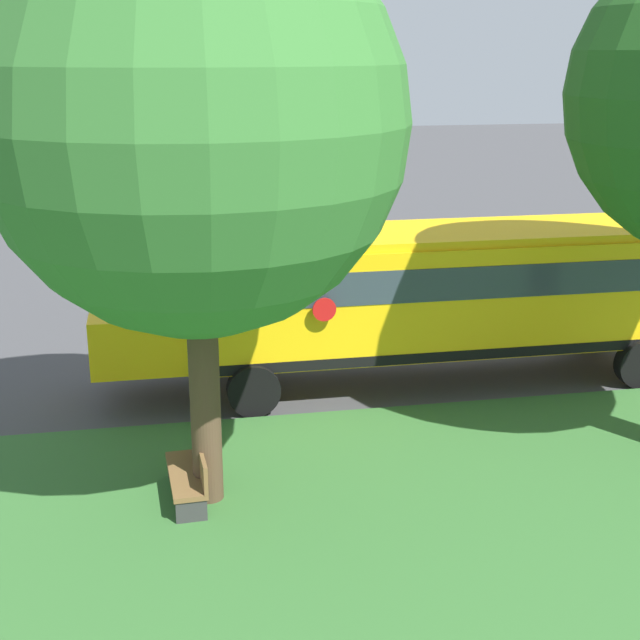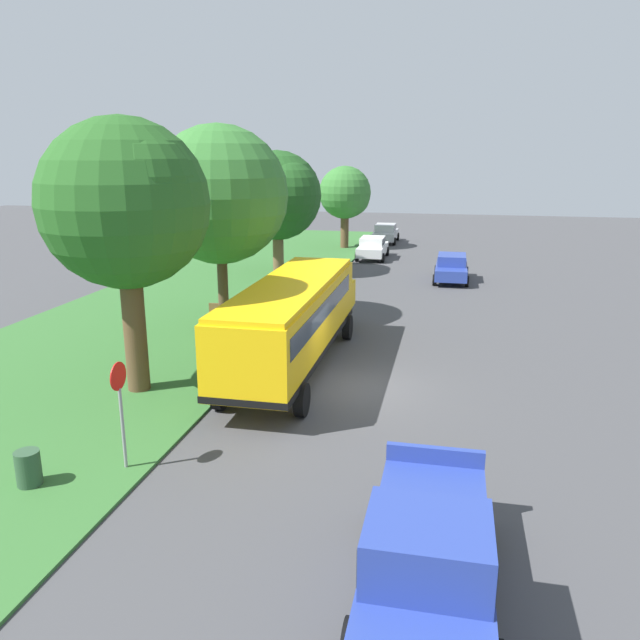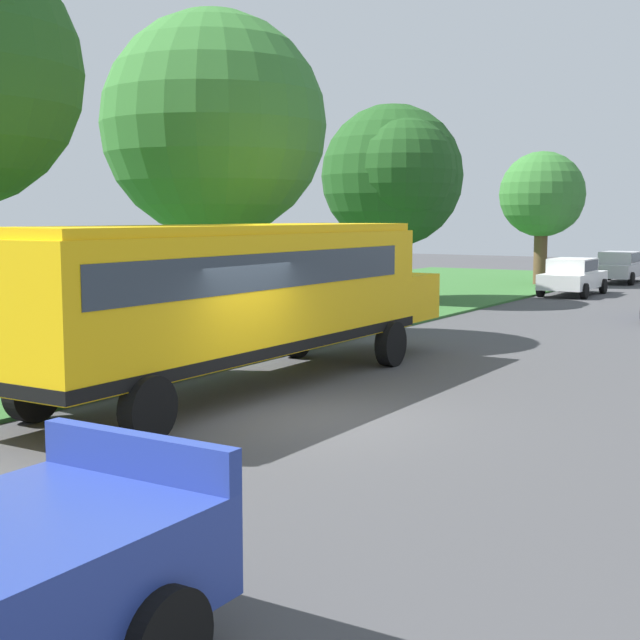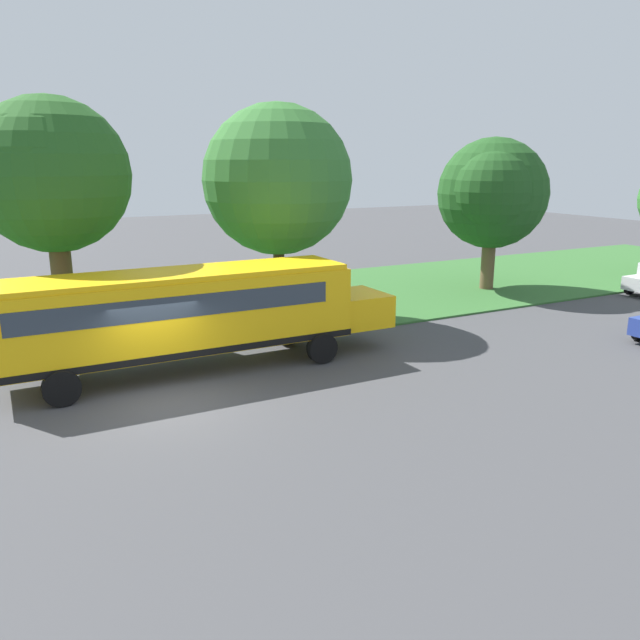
{
  "view_description": "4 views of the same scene",
  "coord_description": "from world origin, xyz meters",
  "px_view_note": "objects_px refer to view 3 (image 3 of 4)",
  "views": [
    {
      "loc": [
        -19.21,
        7.02,
        6.6
      ],
      "look_at": [
        -1.8,
        3.69,
        1.21
      ],
      "focal_mm": 50.0,
      "sensor_mm": 36.0,
      "label": 1
    },
    {
      "loc": [
        2.82,
        -18.84,
        7.43
      ],
      "look_at": [
        -1.94,
        3.38,
        1.28
      ],
      "focal_mm": 35.0,
      "sensor_mm": 36.0,
      "label": 2
    },
    {
      "loc": [
        7.68,
        -12.21,
        3.32
      ],
      "look_at": [
        -1.11,
        2.14,
        1.36
      ],
      "focal_mm": 50.0,
      "sensor_mm": 36.0,
      "label": 3
    },
    {
      "loc": [
        15.84,
        -3.75,
        6.37
      ],
      "look_at": [
        -0.53,
        4.89,
        1.65
      ],
      "focal_mm": 35.0,
      "sensor_mm": 36.0,
      "label": 4
    }
  ],
  "objects_px": {
    "oak_tree_across_road": "(545,197)",
    "park_bench": "(225,323)",
    "oak_tree_far_end": "(395,175)",
    "school_bus": "(240,290)",
    "car_white_middle": "(573,275)",
    "car_silver_furthest": "(620,265)",
    "oak_tree_roadside_mid": "(217,120)"
  },
  "relations": [
    {
      "from": "oak_tree_far_end",
      "to": "park_bench",
      "type": "height_order",
      "value": "oak_tree_far_end"
    },
    {
      "from": "car_white_middle",
      "to": "car_silver_furthest",
      "type": "xyz_separation_m",
      "value": [
        0.0,
        8.36,
        0.0
      ]
    },
    {
      "from": "school_bus",
      "to": "park_bench",
      "type": "xyz_separation_m",
      "value": [
        -4.41,
        5.25,
        -1.45
      ]
    },
    {
      "from": "car_silver_furthest",
      "to": "oak_tree_far_end",
      "type": "distance_m",
      "value": 16.73
    },
    {
      "from": "school_bus",
      "to": "oak_tree_far_end",
      "type": "relative_size",
      "value": 1.65
    },
    {
      "from": "car_white_middle",
      "to": "oak_tree_across_road",
      "type": "bearing_deg",
      "value": 121.38
    },
    {
      "from": "car_white_middle",
      "to": "oak_tree_far_end",
      "type": "xyz_separation_m",
      "value": [
        -4.79,
        -7.17,
        3.99
      ]
    },
    {
      "from": "car_white_middle",
      "to": "park_bench",
      "type": "distance_m",
      "value": 19.08
    },
    {
      "from": "car_white_middle",
      "to": "oak_tree_roadside_mid",
      "type": "xyz_separation_m",
      "value": [
        -4.08,
        -18.85,
        4.92
      ]
    },
    {
      "from": "car_silver_furthest",
      "to": "oak_tree_far_end",
      "type": "height_order",
      "value": "oak_tree_far_end"
    },
    {
      "from": "car_white_middle",
      "to": "park_bench",
      "type": "bearing_deg",
      "value": -102.33
    },
    {
      "from": "school_bus",
      "to": "car_silver_furthest",
      "type": "distance_m",
      "value": 32.26
    },
    {
      "from": "car_silver_furthest",
      "to": "park_bench",
      "type": "xyz_separation_m",
      "value": [
        -4.07,
        -26.99,
        -0.4
      ]
    },
    {
      "from": "oak_tree_across_road",
      "to": "park_bench",
      "type": "xyz_separation_m",
      "value": [
        -1.4,
        -23.03,
        -3.76
      ]
    },
    {
      "from": "park_bench",
      "to": "car_white_middle",
      "type": "bearing_deg",
      "value": 77.67
    },
    {
      "from": "park_bench",
      "to": "oak_tree_roadside_mid",
      "type": "bearing_deg",
      "value": -90.91
    },
    {
      "from": "car_white_middle",
      "to": "oak_tree_across_road",
      "type": "relative_size",
      "value": 0.69
    },
    {
      "from": "oak_tree_across_road",
      "to": "park_bench",
      "type": "relative_size",
      "value": 3.94
    },
    {
      "from": "oak_tree_roadside_mid",
      "to": "oak_tree_across_road",
      "type": "xyz_separation_m",
      "value": [
        1.4,
        23.24,
        -1.56
      ]
    },
    {
      "from": "school_bus",
      "to": "oak_tree_roadside_mid",
      "type": "distance_m",
      "value": 7.74
    },
    {
      "from": "school_bus",
      "to": "oak_tree_roadside_mid",
      "type": "xyz_separation_m",
      "value": [
        -4.42,
        5.03,
        3.87
      ]
    },
    {
      "from": "school_bus",
      "to": "park_bench",
      "type": "bearing_deg",
      "value": 130.08
    },
    {
      "from": "car_silver_furthest",
      "to": "oak_tree_across_road",
      "type": "xyz_separation_m",
      "value": [
        -2.68,
        -3.97,
        3.35
      ]
    },
    {
      "from": "school_bus",
      "to": "oak_tree_far_end",
      "type": "height_order",
      "value": "oak_tree_far_end"
    },
    {
      "from": "oak_tree_roadside_mid",
      "to": "park_bench",
      "type": "xyz_separation_m",
      "value": [
        0.0,
        0.21,
        -5.32
      ]
    },
    {
      "from": "oak_tree_roadside_mid",
      "to": "park_bench",
      "type": "bearing_deg",
      "value": 89.09
    },
    {
      "from": "oak_tree_across_road",
      "to": "car_white_middle",
      "type": "bearing_deg",
      "value": -58.62
    },
    {
      "from": "car_silver_furthest",
      "to": "car_white_middle",
      "type": "bearing_deg",
      "value": -90.0
    },
    {
      "from": "school_bus",
      "to": "park_bench",
      "type": "distance_m",
      "value": 7.01
    },
    {
      "from": "oak_tree_roadside_mid",
      "to": "oak_tree_across_road",
      "type": "height_order",
      "value": "oak_tree_roadside_mid"
    },
    {
      "from": "car_white_middle",
      "to": "oak_tree_roadside_mid",
      "type": "bearing_deg",
      "value": -102.21
    },
    {
      "from": "car_white_middle",
      "to": "car_silver_furthest",
      "type": "relative_size",
      "value": 1.0
    }
  ]
}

